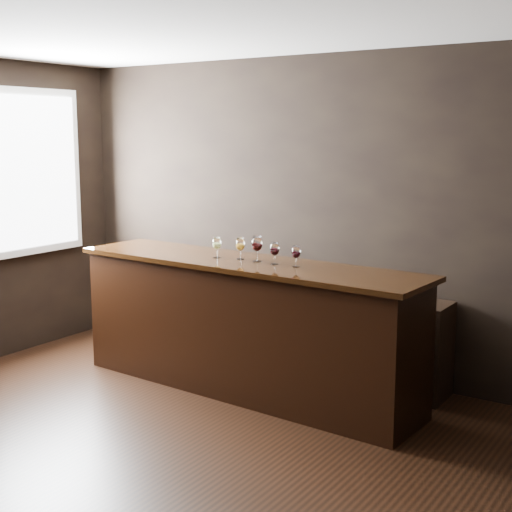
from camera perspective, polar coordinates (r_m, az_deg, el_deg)
The scene contains 10 objects.
ground at distance 5.06m, azimuth -9.66°, elevation -15.12°, with size 5.00×5.00×0.00m, color black.
room_shell at distance 4.85m, azimuth -11.38°, elevation 5.93°, with size 5.02×4.52×2.81m.
bar_counter at distance 5.91m, azimuth -0.90°, elevation -5.83°, with size 3.02×0.66×1.06m, color black.
bar_top at distance 5.78m, azimuth -0.92°, elevation -0.58°, with size 3.13×0.73×0.04m, color black.
back_bar_shelf at distance 6.29m, azimuth 5.50°, elevation -6.19°, with size 2.19×0.40×0.79m, color black.
glass_white at distance 5.92m, azimuth -3.15°, elevation 0.99°, with size 0.07×0.07×0.17m.
glass_amber at distance 5.83m, azimuth -1.27°, elevation 0.91°, with size 0.08×0.08×0.18m.
glass_red_a at distance 5.72m, azimuth 0.08°, elevation 0.94°, with size 0.09×0.09×0.21m.
glass_red_b at distance 5.61m, azimuth 1.50°, elevation 0.54°, with size 0.08×0.08×0.18m.
glass_red_c at distance 5.51m, azimuth 3.23°, elevation 0.29°, with size 0.07×0.07×0.17m.
Camera 1 is at (3.18, -3.32, 2.12)m, focal length 50.00 mm.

